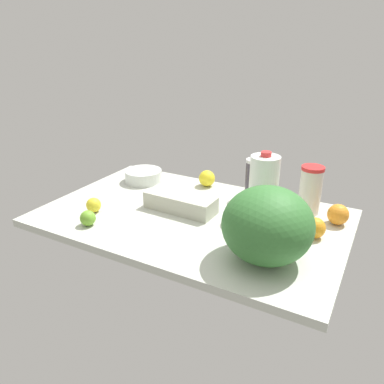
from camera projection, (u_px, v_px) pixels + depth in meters
The scene contains 12 objects.
countertop at pixel (192, 218), 151.89cm from camera, with size 120.00×76.00×3.00cm, color beige.
egg_carton at pixel (180, 203), 153.89cm from camera, with size 29.89×11.05×6.98cm, color beige.
mixing_bowl at pixel (143, 176), 185.11cm from camera, with size 18.11×18.11×5.82cm, color silver.
shaker_bottle at pixel (253, 179), 163.82cm from camera, with size 7.24×7.24×17.99cm.
milk_jug at pixel (264, 187), 145.73cm from camera, with size 11.49×11.49×26.72cm.
watermelon at pixel (267, 225), 116.62cm from camera, with size 28.87×28.87×24.66cm, color #377634.
tumbler_cup at pixel (310, 190), 149.95cm from camera, with size 9.02×9.02×19.70cm.
lime_near_front at pixel (88, 218), 141.91cm from camera, with size 5.97×5.97×5.97cm, color #6EA92F.
orange_far_back at pixel (338, 214), 142.44cm from camera, with size 8.05×8.05×8.05cm, color orange.
orange_beside_bowl at pixel (315, 228), 133.08cm from camera, with size 7.55×7.55×7.55cm, color orange.
lemon_loose at pixel (207, 178), 179.04cm from camera, with size 7.74×7.74×7.74cm, color yellow.
lemon_by_jug at pixel (94, 205), 152.80cm from camera, with size 6.06×6.06×6.06cm, color yellow.
Camera 1 is at (65.66, -119.20, 69.80)cm, focal length 35.00 mm.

